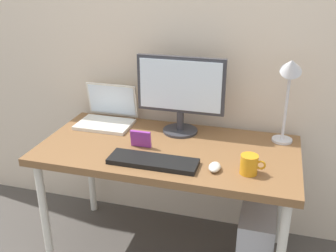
{
  "coord_description": "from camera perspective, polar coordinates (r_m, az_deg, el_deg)",
  "views": [
    {
      "loc": [
        0.51,
        -1.8,
        1.62
      ],
      "look_at": [
        0.0,
        0.0,
        0.82
      ],
      "focal_mm": 41.68,
      "sensor_mm": 36.0,
      "label": 1
    }
  ],
  "objects": [
    {
      "name": "ground_plane",
      "position": [
        2.47,
        0.0,
        -17.9
      ],
      "size": [
        6.0,
        6.0,
        0.0
      ],
      "primitive_type": "plane",
      "color": "#4C4742"
    },
    {
      "name": "back_wall",
      "position": [
        2.28,
        2.85,
        14.98
      ],
      "size": [
        4.4,
        0.04,
        2.6
      ],
      "primitive_type": "cube",
      "color": "beige",
      "rests_on": "ground_plane"
    },
    {
      "name": "desk",
      "position": [
        2.11,
        0.0,
        -4.58
      ],
      "size": [
        1.36,
        0.68,
        0.7
      ],
      "color": "brown",
      "rests_on": "ground_plane"
    },
    {
      "name": "monitor",
      "position": [
        2.17,
        1.84,
        5.19
      ],
      "size": [
        0.5,
        0.2,
        0.44
      ],
      "color": "#333338",
      "rests_on": "desk"
    },
    {
      "name": "laptop",
      "position": [
        2.39,
        -8.79,
        1.77
      ],
      "size": [
        0.32,
        0.26,
        0.23
      ],
      "color": "silver",
      "rests_on": "desk"
    },
    {
      "name": "desk_lamp",
      "position": [
        2.08,
        17.36,
        6.43
      ],
      "size": [
        0.11,
        0.16,
        0.5
      ],
      "color": "silver",
      "rests_on": "desk"
    },
    {
      "name": "keyboard",
      "position": [
        1.91,
        -2.21,
        -5.19
      ],
      "size": [
        0.44,
        0.14,
        0.02
      ],
      "primitive_type": "cube",
      "color": "black",
      "rests_on": "desk"
    },
    {
      "name": "mouse",
      "position": [
        1.86,
        6.83,
        -5.97
      ],
      "size": [
        0.06,
        0.09,
        0.03
      ],
      "primitive_type": "ellipsoid",
      "color": "silver",
      "rests_on": "desk"
    },
    {
      "name": "coffee_mug",
      "position": [
        1.84,
        11.81,
        -5.53
      ],
      "size": [
        0.12,
        0.08,
        0.09
      ],
      "color": "orange",
      "rests_on": "desk"
    },
    {
      "name": "photo_frame",
      "position": [
        2.06,
        -4.01,
        -1.88
      ],
      "size": [
        0.11,
        0.03,
        0.09
      ],
      "primitive_type": "cube",
      "rotation": [
        0.14,
        0.0,
        0.0
      ],
      "color": "purple",
      "rests_on": "desk"
    },
    {
      "name": "computer_tower",
      "position": [
        2.25,
        12.65,
        -16.3
      ],
      "size": [
        0.18,
        0.36,
        0.42
      ],
      "primitive_type": "cube",
      "color": "#B2B2B7",
      "rests_on": "ground_plane"
    }
  ]
}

